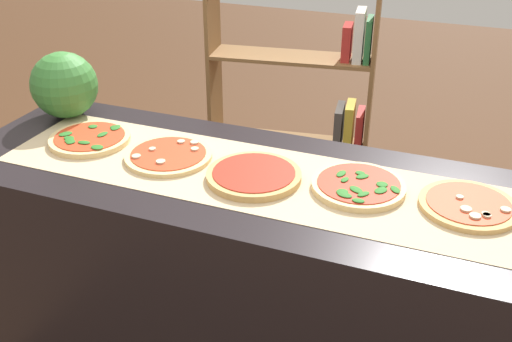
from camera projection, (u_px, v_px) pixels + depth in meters
The scene contains 9 objects.
counter at pixel (256, 295), 2.10m from camera, with size 2.03×0.68×0.95m, color black.
parchment_paper at pixel (256, 176), 1.88m from camera, with size 1.69×0.42×0.00m, color tan.
pizza_spinach_0 at pixel (90, 139), 2.09m from camera, with size 0.28×0.28×0.03m.
pizza_mushroom_1 at pixel (169, 155), 1.98m from camera, with size 0.29×0.29×0.02m.
pizza_plain_2 at pixel (254, 175), 1.86m from camera, with size 0.30×0.30×0.02m.
pizza_spinach_3 at pixel (358, 186), 1.80m from camera, with size 0.28×0.28×0.03m.
pizza_mushroom_4 at pixel (468, 205), 1.71m from camera, with size 0.28×0.28×0.02m.
watermelon at pixel (64, 85), 2.25m from camera, with size 0.25×0.25×0.25m, color #387A33.
bookshelf at pixel (309, 120), 3.11m from camera, with size 0.85×0.34×1.42m.
Camera 1 is at (0.60, -1.53, 1.86)m, focal length 41.95 mm.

